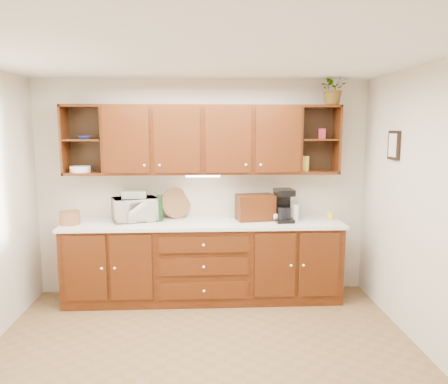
{
  "coord_description": "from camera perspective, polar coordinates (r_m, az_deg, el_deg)",
  "views": [
    {
      "loc": [
        -0.01,
        -3.55,
        2.04
      ],
      "look_at": [
        0.23,
        1.15,
        1.34
      ],
      "focal_mm": 35.0,
      "sensor_mm": 36.0,
      "label": 1
    }
  ],
  "objects": [
    {
      "name": "wicker_basket",
      "position": [
        5.27,
        -19.5,
        -3.19
      ],
      "size": [
        0.27,
        0.27,
        0.15
      ],
      "primitive_type": "cylinder",
      "rotation": [
        0.0,
        0.0,
        -0.21
      ],
      "color": "olive",
      "rests_on": "countertop"
    },
    {
      "name": "mug_tree",
      "position": [
        5.26,
        7.29,
        -3.08
      ],
      "size": [
        0.29,
        0.28,
        0.31
      ],
      "rotation": [
        0.0,
        0.0,
        -0.3
      ],
      "color": "#311505",
      "rests_on": "countertop"
    },
    {
      "name": "wine_bottle",
      "position": [
        5.16,
        -8.39,
        -2.11
      ],
      "size": [
        0.08,
        0.08,
        0.31
      ],
      "primitive_type": "cylinder",
      "rotation": [
        0.0,
        0.0,
        -0.31
      ],
      "color": "black",
      "rests_on": "countertop"
    },
    {
      "name": "back_wall",
      "position": [
        5.35,
        -2.76,
        0.55
      ],
      "size": [
        4.0,
        0.0,
        4.0
      ],
      "primitive_type": "plane",
      "rotation": [
        1.57,
        0.0,
        0.0
      ],
      "color": "beige",
      "rests_on": "floor"
    },
    {
      "name": "plate_stack",
      "position": [
        5.32,
        -18.27,
        2.86
      ],
      "size": [
        0.26,
        0.26,
        0.07
      ],
      "primitive_type": "cylinder",
      "rotation": [
        0.0,
        0.0,
        -0.11
      ],
      "color": "white",
      "rests_on": "upper_cabinets"
    },
    {
      "name": "potted_plant",
      "position": [
        5.32,
        14.11,
        12.99
      ],
      "size": [
        0.4,
        0.37,
        0.37
      ],
      "primitive_type": "imported",
      "rotation": [
        0.0,
        0.0,
        0.25
      ],
      "color": "#999999",
      "rests_on": "upper_cabinets"
    },
    {
      "name": "pantry_box_red",
      "position": [
        5.29,
        12.68,
        7.44
      ],
      "size": [
        0.09,
        0.08,
        0.12
      ],
      "primitive_type": "cube",
      "rotation": [
        0.0,
        0.0,
        -0.22
      ],
      "color": "maroon",
      "rests_on": "upper_cabinets"
    },
    {
      "name": "canister_yellow",
      "position": [
        5.35,
        13.72,
        -3.04
      ],
      "size": [
        0.11,
        0.11,
        0.1
      ],
      "primitive_type": "cylinder",
      "rotation": [
        0.0,
        0.0,
        0.29
      ],
      "color": "gold",
      "rests_on": "countertop"
    },
    {
      "name": "microwave",
      "position": [
        5.25,
        -11.58,
        -2.22
      ],
      "size": [
        0.58,
        0.48,
        0.28
      ],
      "primitive_type": "imported",
      "rotation": [
        0.0,
        0.0,
        0.34
      ],
      "color": "silver",
      "rests_on": "countertop"
    },
    {
      "name": "ceiling",
      "position": [
        3.59,
        -2.84,
        17.49
      ],
      "size": [
        4.0,
        4.0,
        0.0
      ],
      "primitive_type": "plane",
      "rotation": [
        3.14,
        0.0,
        0.0
      ],
      "color": "white",
      "rests_on": "back_wall"
    },
    {
      "name": "floor",
      "position": [
        4.09,
        -2.55,
        -21.4
      ],
      "size": [
        4.0,
        4.0,
        0.0
      ],
      "primitive_type": "plane",
      "color": "brown",
      "rests_on": "ground"
    },
    {
      "name": "framed_picture",
      "position": [
        4.87,
        21.32,
        5.71
      ],
      "size": [
        0.03,
        0.24,
        0.3
      ],
      "primitive_type": "cube",
      "color": "black",
      "rests_on": "right_wall"
    },
    {
      "name": "base_cabinets",
      "position": [
        5.24,
        -2.68,
        -9.14
      ],
      "size": [
        3.2,
        0.6,
        0.9
      ],
      "primitive_type": "cube",
      "color": "#311505",
      "rests_on": "floor"
    },
    {
      "name": "canister_white",
      "position": [
        5.2,
        9.31,
        -2.69
      ],
      "size": [
        0.1,
        0.1,
        0.2
      ],
      "primitive_type": "cylinder",
      "rotation": [
        0.0,
        0.0,
        -0.41
      ],
      "color": "white",
      "rests_on": "countertop"
    },
    {
      "name": "coffee_maker",
      "position": [
        5.16,
        7.78,
        -1.78
      ],
      "size": [
        0.22,
        0.28,
        0.38
      ],
      "rotation": [
        0.0,
        0.0,
        0.06
      ],
      "color": "black",
      "rests_on": "countertop"
    },
    {
      "name": "pantry_box_yellow",
      "position": [
        5.28,
        10.49,
        3.68
      ],
      "size": [
        0.12,
        0.11,
        0.17
      ],
      "primitive_type": "cube",
      "rotation": [
        0.0,
        0.0,
        -0.36
      ],
      "color": "gold",
      "rests_on": "upper_cabinets"
    },
    {
      "name": "right_wall",
      "position": [
        4.14,
        26.22,
        -2.66
      ],
      "size": [
        0.0,
        3.5,
        3.5
      ],
      "primitive_type": "plane",
      "rotation": [
        1.57,
        0.0,
        -1.57
      ],
      "color": "beige",
      "rests_on": "floor"
    },
    {
      "name": "towel_stack",
      "position": [
        5.22,
        -11.64,
        -0.28
      ],
      "size": [
        0.29,
        0.23,
        0.08
      ],
      "primitive_type": "cube",
      "rotation": [
        0.0,
        0.0,
        0.09
      ],
      "color": "#CAB95F",
      "rests_on": "microwave"
    },
    {
      "name": "bowl_stack",
      "position": [
        5.3,
        -17.75,
        6.81
      ],
      "size": [
        0.17,
        0.17,
        0.04
      ],
      "primitive_type": "imported",
      "rotation": [
        0.0,
        0.0,
        0.11
      ],
      "color": "navy",
      "rests_on": "upper_cabinets"
    },
    {
      "name": "woven_tray",
      "position": [
        5.36,
        -6.22,
        -3.29
      ],
      "size": [
        0.38,
        0.23,
        0.36
      ],
      "primitive_type": "cylinder",
      "rotation": [
        1.36,
        0.0,
        0.41
      ],
      "color": "olive",
      "rests_on": "countertop"
    },
    {
      "name": "countertop",
      "position": [
        5.11,
        -2.72,
        -4.15
      ],
      "size": [
        3.24,
        0.64,
        0.04
      ],
      "primitive_type": "cube",
      "color": "white",
      "rests_on": "base_cabinets"
    },
    {
      "name": "canister_red",
      "position": [
        5.21,
        5.61,
        -2.98
      ],
      "size": [
        0.13,
        0.13,
        0.13
      ],
      "primitive_type": "cylinder",
      "rotation": [
        0.0,
        0.0,
        -0.21
      ],
      "color": "maroon",
      "rests_on": "countertop"
    },
    {
      "name": "undercabinet_light",
      "position": [
        5.11,
        -2.76,
        2.11
      ],
      "size": [
        0.4,
        0.05,
        0.02
      ],
      "primitive_type": "cube",
      "color": "white",
      "rests_on": "upper_cabinets"
    },
    {
      "name": "upper_cabinets",
      "position": [
        5.14,
        -2.69,
        6.87
      ],
      "size": [
        3.2,
        0.33,
        0.8
      ],
      "color": "#311505",
      "rests_on": "back_wall"
    },
    {
      "name": "bread_box",
      "position": [
        5.2,
        4.09,
        -2.01
      ],
      "size": [
        0.47,
        0.34,
        0.31
      ],
      "primitive_type": "cube",
      "rotation": [
        0.0,
        0.0,
        0.16
      ],
      "color": "#311505",
      "rests_on": "countertop"
    }
  ]
}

